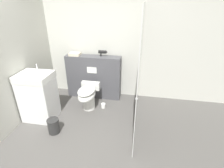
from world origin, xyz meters
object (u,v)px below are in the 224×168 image
object	(u,v)px
toilet	(88,96)
hair_drier	(103,52)
waste_bin	(54,126)
sink_vanity	(38,96)

from	to	relation	value
toilet	hair_drier	xyz separation A→B (m)	(0.19, 0.63, 0.78)
toilet	waste_bin	world-z (taller)	toilet
toilet	waste_bin	bearing A→B (deg)	-115.10
toilet	sink_vanity	bearing A→B (deg)	-152.21
toilet	hair_drier	world-z (taller)	hair_drier
hair_drier	waste_bin	world-z (taller)	hair_drier
toilet	sink_vanity	size ratio (longest dim) A/B	0.56
hair_drier	waste_bin	distance (m)	1.84
toilet	sink_vanity	world-z (taller)	sink_vanity
waste_bin	sink_vanity	bearing A→B (deg)	140.19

